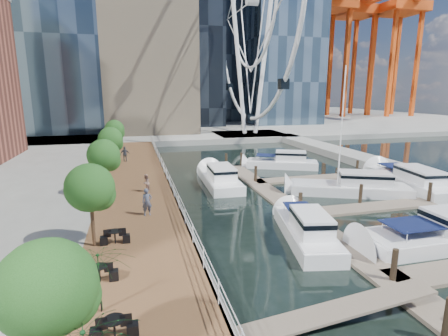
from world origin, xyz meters
TOP-DOWN VIEW (x-y plane):
  - ground at (0.00, 0.00)m, footprint 520.00×520.00m
  - boardwalk at (-9.00, 15.00)m, footprint 6.00×60.00m
  - seawall at (-6.00, 15.00)m, footprint 0.25×60.00m
  - land_far at (0.00, 102.00)m, footprint 200.00×114.00m
  - breakwater at (20.00, 20.00)m, footprint 4.00×60.00m
  - pier at (14.00, 52.00)m, footprint 14.00×12.00m
  - railing at (-6.10, 15.00)m, footprint 0.10×60.00m
  - floating_docks at (7.97, 9.98)m, footprint 16.00×34.00m
  - ferris_wheel at (14.00, 52.00)m, footprint 5.80×45.60m
  - port_cranes at (67.67, 95.67)m, footprint 40.00×52.00m
  - street_trees at (-11.40, 14.00)m, footprint 2.60×42.60m
  - cafe_tables at (-10.40, -2.00)m, footprint 2.50×13.70m
  - yacht_foreground at (9.24, 1.04)m, footprint 11.91×3.28m
  - pedestrian_near at (-8.35, 8.18)m, footprint 0.74×0.53m
  - pedestrian_mid at (-8.19, 14.09)m, footprint 0.86×0.92m
  - pedestrian_far at (-10.09, 28.20)m, footprint 1.07×0.46m
  - moored_yachts at (9.28, 11.84)m, footprint 22.46×35.13m

SIDE VIEW (x-z plane):
  - ground at x=0.00m, z-range 0.00..0.00m
  - yacht_foreground at x=9.24m, z-range -1.07..1.07m
  - moored_yachts at x=9.28m, z-range -5.75..5.75m
  - floating_docks at x=7.97m, z-range -0.81..1.79m
  - boardwalk at x=-9.00m, z-range 0.00..1.00m
  - seawall at x=-6.00m, z-range 0.00..1.00m
  - land_far at x=0.00m, z-range 0.00..1.00m
  - breakwater at x=20.00m, z-range 0.00..1.00m
  - pier at x=14.00m, z-range 0.00..1.00m
  - cafe_tables at x=-10.40m, z-range 1.00..1.74m
  - railing at x=-6.10m, z-range 1.00..2.05m
  - pedestrian_mid at x=-8.19m, z-range 1.00..2.51m
  - pedestrian_far at x=-10.09m, z-range 1.00..2.82m
  - pedestrian_near at x=-8.35m, z-range 1.00..2.88m
  - street_trees at x=-11.40m, z-range 1.99..6.59m
  - port_cranes at x=67.67m, z-range 1.00..39.00m
  - ferris_wheel at x=14.00m, z-range 2.02..49.82m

